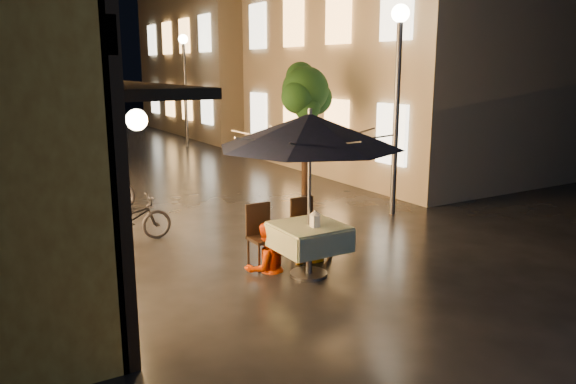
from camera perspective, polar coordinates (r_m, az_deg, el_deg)
ground at (r=8.76m, az=4.25°, el=-7.64°), size 90.00×90.00×0.00m
east_building_near at (r=18.02m, az=12.39°, el=13.52°), size 7.30×9.30×6.80m
east_building_far at (r=27.59m, az=-4.53°, el=13.85°), size 7.30×10.30×7.30m
street_tree at (r=13.33m, az=1.80°, el=9.98°), size 1.43×1.20×3.15m
streetlamp_near at (r=11.66m, az=11.11°, el=11.83°), size 0.36×0.36×4.23m
streetlamp_far at (r=22.12m, az=-10.48°, el=12.09°), size 0.36×0.36×4.23m
cafe_table at (r=8.25m, az=2.14°, el=-4.60°), size 0.99×0.99×0.78m
patio_umbrella at (r=7.93m, az=2.23°, el=6.24°), size 2.66×2.66×2.46m
cafe_chair_left at (r=8.68m, az=-2.74°, el=-4.07°), size 0.42×0.42×0.97m
cafe_chair_right at (r=9.06m, az=1.74°, el=-3.34°), size 0.42×0.42×0.97m
table_lantern at (r=8.03m, az=2.75°, el=-2.62°), size 0.16×0.16×0.25m
person_orange at (r=8.42m, az=-2.28°, el=-3.23°), size 0.72×0.56×1.46m
person_yellow at (r=8.87m, az=2.59°, el=-2.58°), size 0.95×0.59×1.41m
bicycle_0 at (r=10.19m, az=-15.99°, el=-2.79°), size 1.56×0.56×0.81m
bicycle_1 at (r=12.36m, az=-19.18°, el=0.13°), size 1.73×0.64×1.02m
bicycle_2 at (r=12.88m, az=-18.92°, el=0.19°), size 1.65×0.82×0.83m
bicycle_3 at (r=14.28m, az=-20.31°, el=1.79°), size 1.86×1.21×1.09m
bicycle_4 at (r=15.07m, az=-21.84°, el=1.84°), size 1.81×1.17×0.90m
bicycle_5 at (r=15.31m, az=-21.06°, el=2.23°), size 1.72×0.93×0.99m
bicycle_6 at (r=17.10m, az=-21.97°, el=3.08°), size 1.91×1.19×0.95m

